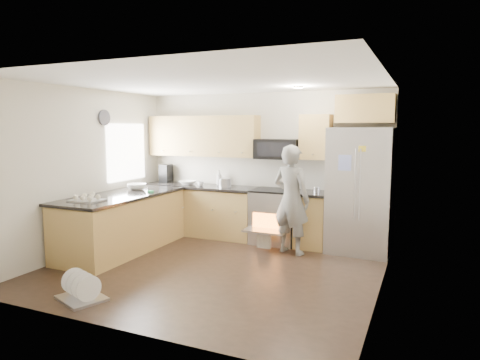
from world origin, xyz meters
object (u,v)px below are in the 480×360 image
at_px(stove_range, 275,204).
at_px(refrigerator, 361,191).
at_px(person, 291,200).
at_px(dish_rack, 81,292).

bearing_deg(stove_range, refrigerator, 0.29).
xyz_separation_m(refrigerator, person, (-0.99, -0.50, -0.13)).
relative_size(stove_range, dish_rack, 2.75).
distance_m(stove_range, refrigerator, 1.46).
xyz_separation_m(refrigerator, dish_rack, (-2.66, -3.27, -0.91)).
xyz_separation_m(stove_range, refrigerator, (1.42, 0.01, 0.32)).
height_order(refrigerator, dish_rack, refrigerator).
bearing_deg(refrigerator, stove_range, -177.42).
bearing_deg(stove_range, dish_rack, -110.84).
distance_m(stove_range, person, 0.68).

